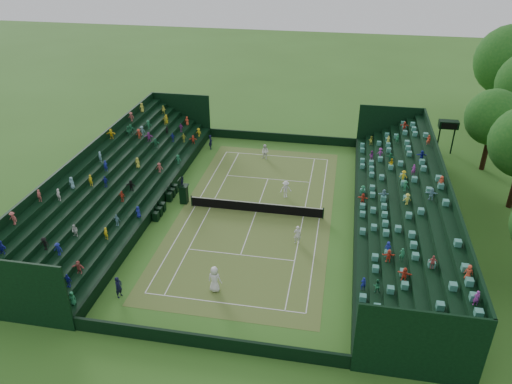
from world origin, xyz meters
TOP-DOWN VIEW (x-y plane):
  - ground at (0.00, 0.00)m, footprint 160.00×160.00m
  - court_surface at (0.00, 0.00)m, footprint 12.97×26.77m
  - perimeter_wall_north at (0.00, 15.88)m, footprint 17.17×0.20m
  - perimeter_wall_south at (0.00, -15.88)m, footprint 17.17×0.20m
  - perimeter_wall_east at (8.48, 0.00)m, footprint 0.20×31.77m
  - perimeter_wall_west at (-8.48, 0.00)m, footprint 0.20×31.77m
  - north_grandstand at (12.66, 0.00)m, footprint 6.60×32.00m
  - south_grandstand at (-12.66, 0.00)m, footprint 6.60×32.00m
  - tennis_net at (0.00, 0.00)m, footprint 11.67×0.10m
  - scoreboard_tower at (17.75, 16.00)m, footprint 2.00×1.00m
  - umpire_chair at (-6.63, 0.47)m, footprint 0.83×0.83m
  - courtside_chairs at (-8.07, -0.37)m, footprint 0.53×5.50m
  - player_near_west at (-0.86, -10.74)m, footprint 1.03×0.74m
  - player_near_east at (4.03, -4.03)m, footprint 0.66×0.52m
  - player_far_west at (-1.06, 10.95)m, footprint 0.95×0.85m
  - player_far_east at (2.17, 3.12)m, footprint 1.21×0.99m
  - line_judge_north at (-7.40, 12.47)m, footprint 0.56×0.69m
  - line_judge_south at (-7.01, -12.49)m, footprint 0.53×0.66m

SIDE VIEW (x-z plane):
  - ground at x=0.00m, z-range 0.00..0.00m
  - court_surface at x=0.00m, z-range 0.00..0.01m
  - courtside_chairs at x=-8.07m, z-range -0.14..1.00m
  - perimeter_wall_north at x=0.00m, z-range 0.00..1.00m
  - perimeter_wall_south at x=0.00m, z-range 0.00..1.00m
  - perimeter_wall_east at x=8.48m, z-range 0.00..1.00m
  - perimeter_wall_west at x=-8.48m, z-range 0.00..1.00m
  - tennis_net at x=0.00m, z-range 0.00..1.06m
  - player_near_east at x=4.03m, z-range 0.00..1.59m
  - line_judge_south at x=-7.01m, z-range 0.00..1.59m
  - player_far_west at x=-1.06m, z-range 0.00..1.62m
  - line_judge_north at x=-7.40m, z-range 0.00..1.63m
  - player_far_east at x=2.17m, z-range 0.00..1.64m
  - player_near_west at x=-0.86m, z-range 0.00..1.96m
  - umpire_chair at x=-6.63m, z-range -0.19..2.43m
  - north_grandstand at x=12.66m, z-range -0.90..4.00m
  - south_grandstand at x=-12.66m, z-range -0.90..4.00m
  - scoreboard_tower at x=17.75m, z-range 1.29..4.99m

